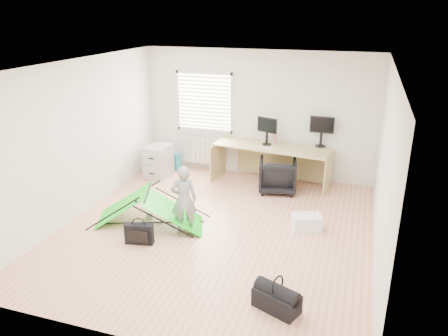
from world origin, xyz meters
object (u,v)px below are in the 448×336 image
(thermos, at_px, (275,139))
(person, at_px, (184,200))
(office_chair, at_px, (278,175))
(duffel_bag, at_px, (277,301))
(storage_crate, at_px, (306,223))
(monitor_right, at_px, (321,136))
(kite, at_px, (149,208))
(monitor_left, at_px, (267,135))
(desk, at_px, (271,165))
(laptop_bag, at_px, (139,234))
(filing_cabinet, at_px, (158,161))

(thermos, distance_m, person, 2.89)
(thermos, distance_m, office_chair, 0.83)
(office_chair, xyz_separation_m, duffel_bag, (0.73, -3.65, -0.21))
(person, relative_size, storage_crate, 2.49)
(monitor_right, relative_size, kite, 0.26)
(kite, bearing_deg, monitor_left, 39.75)
(office_chair, xyz_separation_m, storage_crate, (0.79, -1.48, -0.21))
(monitor_right, relative_size, office_chair, 0.65)
(desk, height_order, office_chair, desk)
(desk, relative_size, storage_crate, 5.12)
(office_chair, xyz_separation_m, person, (-1.10, -2.18, 0.24))
(monitor_left, relative_size, storage_crate, 0.95)
(person, bearing_deg, laptop_bag, 22.98)
(desk, relative_size, laptop_bag, 5.39)
(filing_cabinet, height_order, kite, filing_cabinet)
(kite, xyz_separation_m, duffel_bag, (2.53, -1.57, -0.17))
(storage_crate, bearing_deg, desk, 118.54)
(monitor_left, relative_size, office_chair, 0.60)
(monitor_right, relative_size, person, 0.42)
(monitor_right, xyz_separation_m, office_chair, (-0.74, -0.67, -0.71))
(desk, relative_size, thermos, 10.76)
(monitor_left, bearing_deg, office_chair, -34.04)
(person, bearing_deg, desk, -132.87)
(monitor_left, distance_m, thermos, 0.20)
(duffel_bag, bearing_deg, monitor_right, 112.67)
(filing_cabinet, bearing_deg, kite, -60.79)
(thermos, bearing_deg, office_chair, -70.34)
(thermos, bearing_deg, person, -108.42)
(monitor_right, bearing_deg, desk, -161.97)
(desk, xyz_separation_m, thermos, (0.02, 0.17, 0.52))
(duffel_bag, bearing_deg, office_chair, 124.04)
(office_chair, bearing_deg, storage_crate, 107.26)
(person, bearing_deg, kite, -31.25)
(monitor_left, distance_m, duffel_bag, 4.33)
(thermos, xyz_separation_m, office_chair, (0.20, -0.55, -0.59))
(kite, xyz_separation_m, laptop_bag, (0.17, -0.65, -0.12))
(desk, distance_m, laptop_bag, 3.43)
(thermos, bearing_deg, monitor_left, -144.14)
(monitor_left, xyz_separation_m, office_chair, (0.34, -0.45, -0.69))
(person, relative_size, duffel_bag, 2.06)
(filing_cabinet, relative_size, duffel_bag, 1.23)
(duffel_bag, bearing_deg, filing_cabinet, 155.40)
(office_chair, distance_m, person, 2.45)
(desk, relative_size, office_chair, 3.22)
(desk, xyz_separation_m, duffel_bag, (0.95, -4.03, -0.28))
(thermos, bearing_deg, storage_crate, -64.00)
(kite, bearing_deg, storage_crate, -7.16)
(monitor_left, relative_size, thermos, 2.00)
(office_chair, bearing_deg, thermos, -81.28)
(thermos, relative_size, kite, 0.12)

